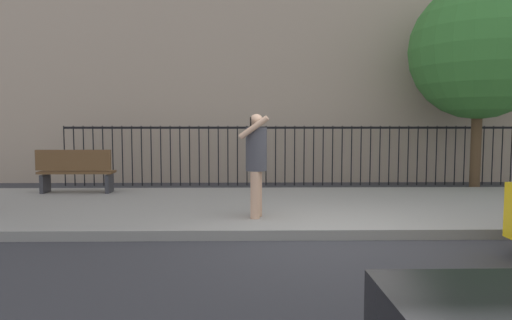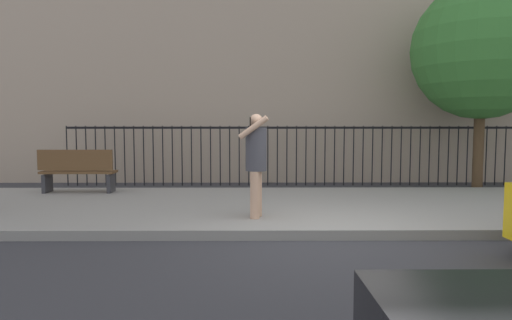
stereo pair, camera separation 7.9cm
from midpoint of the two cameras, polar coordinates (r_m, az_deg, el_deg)
ground_plane at (r=6.72m, az=8.46°, el=-9.82°), size 60.00×60.00×0.00m
sidewalk at (r=8.83m, az=6.10°, el=-5.84°), size 28.00×4.40×0.15m
iron_fence at (r=12.38m, az=4.02°, el=1.55°), size 12.03×0.04×1.60m
pedestrian_on_phone at (r=7.39m, az=-0.22°, el=0.29°), size 0.49×0.70×1.66m
street_bench at (r=10.76m, az=-21.57°, el=-1.18°), size 1.60×0.45×0.95m
street_tree_mid at (r=12.62m, az=25.70°, el=12.06°), size 3.32×3.32×5.08m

